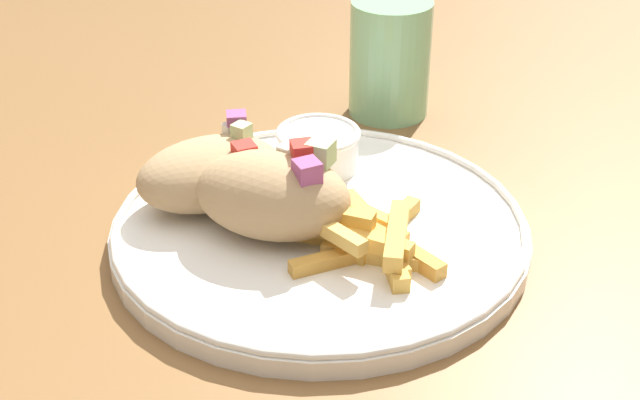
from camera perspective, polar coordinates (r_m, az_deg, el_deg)
table at (r=0.73m, az=-0.37°, el=-6.39°), size 1.26×1.26×0.77m
plate at (r=0.65m, az=0.00°, el=-1.83°), size 0.31×0.31×0.02m
pita_sandwich_near at (r=0.63m, az=-2.97°, el=0.43°), size 0.14×0.12×0.07m
pita_sandwich_far at (r=0.67m, az=-6.97°, el=1.77°), size 0.13×0.11×0.06m
fries_pile at (r=0.62m, az=2.98°, el=-2.21°), size 0.11×0.12×0.03m
sauce_ramekin at (r=0.72m, az=-0.11°, el=3.47°), size 0.07×0.07×0.03m
water_glass at (r=0.83m, az=4.49°, el=8.70°), size 0.07×0.07×0.11m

